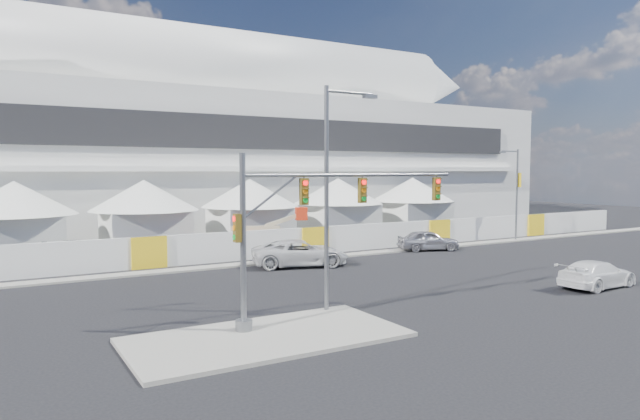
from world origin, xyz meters
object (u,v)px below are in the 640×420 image
traffic_mast (299,227)px  streetlight_median (332,182)px  sedan_silver (428,240)px  boom_lift (248,241)px  pickup_curb (300,253)px  pickup_near (597,274)px  streetlight_curb (515,188)px  lot_car_b (453,227)px  lot_car_c (81,250)px

traffic_mast → streetlight_median: (2.24, 1.21, 1.70)m
sedan_silver → boom_lift: boom_lift is taller
traffic_mast → streetlight_median: bearing=28.4°
pickup_curb → pickup_near: size_ratio=1.25×
traffic_mast → boom_lift: (6.07, 19.29, -3.03)m
streetlight_median → streetlight_curb: 29.98m
lot_car_b → streetlight_median: size_ratio=0.44×
pickup_curb → traffic_mast: bearing=167.8°
pickup_curb → traffic_mast: traffic_mast is taller
traffic_mast → streetlight_median: size_ratio=1.09×
pickup_near → lot_car_c: (-22.10, 23.27, -0.01)m
sedan_silver → boom_lift: (-12.51, 5.58, 0.12)m
pickup_near → traffic_mast: 17.33m
pickup_near → streetlight_curb: streetlight_curb is taller
pickup_near → traffic_mast: bearing=82.5°
sedan_silver → boom_lift: bearing=87.0°
pickup_curb → traffic_mast: 14.37m
pickup_curb → streetlight_curb: streetlight_curb is taller
lot_car_b → streetlight_median: 32.58m
pickup_curb → streetlight_curb: size_ratio=0.77×
lot_car_c → boom_lift: size_ratio=0.70×
pickup_curb → lot_car_c: pickup_curb is taller
lot_car_b → pickup_near: bearing=136.6°
pickup_curb → pickup_near: pickup_curb is taller
lot_car_c → streetlight_curb: streetlight_curb is taller
streetlight_median → pickup_near: bearing=-10.0°
lot_car_b → streetlight_median: bearing=110.1°
lot_car_b → traffic_mast: size_ratio=0.41×
pickup_near → streetlight_curb: size_ratio=0.62×
sedan_silver → streetlight_median: bearing=148.5°
lot_car_b → streetlight_curb: bearing=174.1°
pickup_near → streetlight_curb: (12.12, 15.90, 3.91)m
pickup_near → boom_lift: boom_lift is taller
lot_car_c → traffic_mast: traffic_mast is taller
lot_car_c → streetlight_curb: size_ratio=0.61×
traffic_mast → streetlight_median: streetlight_median is taller
lot_car_c → pickup_near: bearing=-129.6°
sedan_silver → traffic_mast: (-18.58, -13.71, 3.15)m
pickup_near → streetlight_median: bearing=77.2°
pickup_near → boom_lift: 23.38m
pickup_curb → streetlight_median: streetlight_median is taller
lot_car_b → pickup_curb: bearing=94.4°
pickup_curb → streetlight_median: bearing=174.5°
lot_car_c → traffic_mast: 22.70m
sedan_silver → traffic_mast: traffic_mast is taller
pickup_near → boom_lift: size_ratio=0.71×
lot_car_c → traffic_mast: (5.13, -21.88, 3.24)m
pickup_curb → sedan_silver: bearing=-67.0°
pickup_near → streetlight_median: (-14.73, 2.60, 4.92)m
streetlight_curb → boom_lift: streetlight_curb is taller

